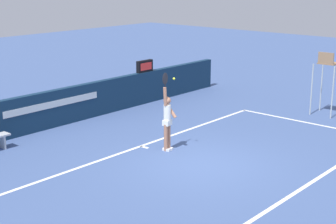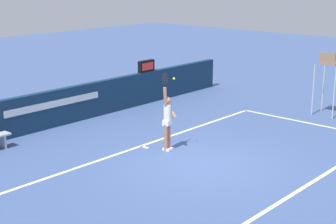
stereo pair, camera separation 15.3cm
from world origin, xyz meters
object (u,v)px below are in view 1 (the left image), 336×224
at_px(tennis_player, 167,119).
at_px(umpire_chair, 327,73).
at_px(speed_display, 145,66).
at_px(tennis_ball, 174,79).

relative_size(tennis_player, umpire_chair, 1.01).
bearing_deg(tennis_player, speed_display, 50.05).
bearing_deg(tennis_player, umpire_chair, -14.25).
distance_m(speed_display, tennis_player, 5.86).
distance_m(speed_display, tennis_ball, 6.01).
relative_size(tennis_ball, umpire_chair, 0.03).
xyz_separation_m(tennis_player, umpire_chair, (6.79, -1.73, 0.58)).
xyz_separation_m(speed_display, tennis_ball, (-3.70, -4.69, 0.67)).
height_order(tennis_player, tennis_ball, tennis_player).
bearing_deg(tennis_player, tennis_ball, -77.81).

